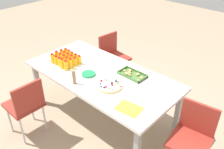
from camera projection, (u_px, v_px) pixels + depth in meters
ground_plane at (102, 116)px, 3.53m from camera, size 12.00×12.00×0.00m
party_table at (101, 77)px, 3.17m from camera, size 2.02×0.99×0.73m
chair_end at (192, 135)px, 2.54m from camera, size 0.45×0.45×0.83m
chair_near_left at (26, 104)px, 2.98m from camera, size 0.40×0.40×0.83m
chair_far_left at (113, 54)px, 4.10m from camera, size 0.44×0.44×0.83m
juice_bottle_0 at (53, 58)px, 3.35m from camera, size 0.06×0.06×0.14m
juice_bottle_1 at (56, 60)px, 3.32m from camera, size 0.06×0.06×0.13m
juice_bottle_2 at (60, 62)px, 3.27m from camera, size 0.05×0.05×0.13m
juice_bottle_3 at (62, 64)px, 3.22m from camera, size 0.06×0.06×0.15m
juice_bottle_4 at (66, 66)px, 3.18m from camera, size 0.05×0.05×0.14m
juice_bottle_5 at (57, 56)px, 3.40m from camera, size 0.06×0.06×0.15m
juice_bottle_6 at (60, 58)px, 3.36m from camera, size 0.06×0.06×0.14m
juice_bottle_7 at (64, 60)px, 3.31m from camera, size 0.06×0.06×0.15m
juice_bottle_8 at (67, 62)px, 3.27m from camera, size 0.06×0.06×0.14m
juice_bottle_9 at (70, 63)px, 3.22m from camera, size 0.06×0.06×0.15m
juice_bottle_10 at (62, 54)px, 3.45m from camera, size 0.06×0.06×0.15m
juice_bottle_11 at (64, 56)px, 3.40m from camera, size 0.05×0.05×0.15m
juice_bottle_12 at (68, 58)px, 3.37m from camera, size 0.06×0.06×0.14m
juice_bottle_13 at (72, 60)px, 3.32m from camera, size 0.06×0.06×0.14m
juice_bottle_14 at (75, 62)px, 3.28m from camera, size 0.06×0.06×0.13m
juice_bottle_15 at (66, 53)px, 3.49m from camera, size 0.06×0.06×0.14m
juice_bottle_16 at (69, 55)px, 3.45m from camera, size 0.06×0.06×0.14m
juice_bottle_17 at (72, 57)px, 3.40m from camera, size 0.06×0.06×0.14m
juice_bottle_18 at (76, 58)px, 3.36m from camera, size 0.06×0.06×0.13m
juice_bottle_19 at (79, 60)px, 3.32m from camera, size 0.06×0.06×0.13m
fruit_pizza at (110, 85)px, 2.89m from camera, size 0.31×0.31×0.05m
snack_tray at (132, 74)px, 3.10m from camera, size 0.35×0.20×0.04m
plate_stack at (88, 74)px, 3.11m from camera, size 0.18×0.18×0.02m
napkin_stack at (106, 64)px, 3.33m from camera, size 0.15×0.15×0.01m
cardboard_tube at (74, 77)px, 2.90m from camera, size 0.04×0.04×0.18m
paper_folder at (129, 108)px, 2.54m from camera, size 0.28×0.23×0.01m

